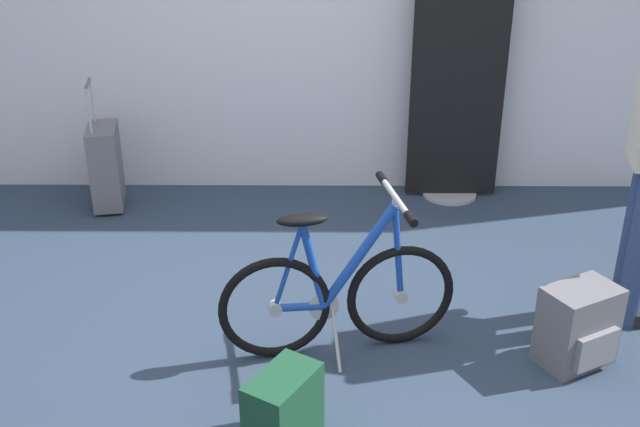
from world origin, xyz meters
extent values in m
plane|color=#2D3D51|center=(0.00, 0.00, 0.00)|extent=(6.76, 6.76, 0.00)
cylinder|color=#B7B7BC|center=(0.92, 1.80, 0.01)|extent=(0.36, 0.36, 0.02)
cube|color=black|center=(0.92, 1.80, 0.81)|extent=(0.60, 0.02, 1.59)
torus|color=black|center=(0.42, 0.07, 0.25)|extent=(0.50, 0.14, 0.50)
cylinder|color=#B7B7BC|center=(0.42, 0.07, 0.25)|extent=(0.07, 0.06, 0.06)
torus|color=black|center=(-0.14, -0.04, 0.25)|extent=(0.50, 0.14, 0.50)
cylinder|color=#B7B7BC|center=(-0.14, -0.04, 0.25)|extent=(0.07, 0.06, 0.06)
cylinder|color=#1947B2|center=(-0.03, -0.02, 0.24)|extent=(0.22, 0.08, 0.05)
cylinder|color=#1947B2|center=(0.23, 0.03, 0.47)|extent=(0.35, 0.11, 0.49)
cylinder|color=#1947B2|center=(0.03, -0.01, 0.44)|extent=(0.13, 0.06, 0.42)
cylinder|color=#1947B2|center=(-0.03, -0.02, 0.24)|extent=(0.22, 0.07, 0.04)
cylinder|color=#1947B2|center=(0.40, 0.07, 0.47)|extent=(0.08, 0.04, 0.45)
cylinder|color=#1947B2|center=(-0.08, -0.03, 0.45)|extent=(0.15, 0.05, 0.41)
ellipsoid|color=black|center=(-0.02, -0.02, 0.67)|extent=(0.23, 0.13, 0.05)
cylinder|color=#B7B7BC|center=(0.38, 0.06, 0.72)|extent=(0.03, 0.03, 0.04)
cylinder|color=#B7B7BC|center=(0.38, 0.06, 0.74)|extent=(0.11, 0.44, 0.03)
cylinder|color=black|center=(0.42, -0.15, 0.74)|extent=(0.05, 0.10, 0.04)
cylinder|color=black|center=(0.34, 0.28, 0.74)|extent=(0.05, 0.10, 0.04)
cylinder|color=#B7B7BC|center=(0.08, 0.00, 0.24)|extent=(0.14, 0.04, 0.14)
cylinder|color=#B7B7BC|center=(0.13, -0.08, 0.11)|extent=(0.05, 0.19, 0.23)
cylinder|color=navy|center=(1.57, 0.40, 0.40)|extent=(0.11, 0.11, 0.80)
cube|color=black|center=(1.52, 0.41, 0.04)|extent=(0.25, 0.14, 0.07)
cylinder|color=navy|center=(1.54, 0.24, 0.40)|extent=(0.11, 0.11, 0.80)
cube|color=black|center=(1.49, 0.25, 0.04)|extent=(0.25, 0.14, 0.07)
cube|color=slate|center=(-1.33, 1.61, 0.28)|extent=(0.25, 0.39, 0.52)
cylinder|color=#B7B7BC|center=(-1.35, 1.49, 0.68)|extent=(0.02, 0.02, 0.28)
cylinder|color=#B7B7BC|center=(-1.39, 1.71, 0.68)|extent=(0.02, 0.02, 0.28)
cylinder|color=slate|center=(-1.37, 1.60, 0.82)|extent=(0.06, 0.23, 0.02)
cylinder|color=black|center=(-1.25, 1.50, 0.02)|extent=(0.04, 0.03, 0.04)
cylinder|color=black|center=(-1.30, 1.74, 0.02)|extent=(0.04, 0.03, 0.04)
cube|color=slate|center=(1.19, -0.07, 0.18)|extent=(0.38, 0.34, 0.37)
cube|color=gray|center=(1.25, -0.17, 0.13)|extent=(0.21, 0.13, 0.16)
cube|color=#19472D|center=(-0.07, -0.62, 0.16)|extent=(0.31, 0.35, 0.32)
cube|color=#1F5939|center=(-0.16, -0.56, 0.11)|extent=(0.13, 0.19, 0.14)
camera|label=1|loc=(0.08, -2.83, 1.99)|focal=41.72mm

